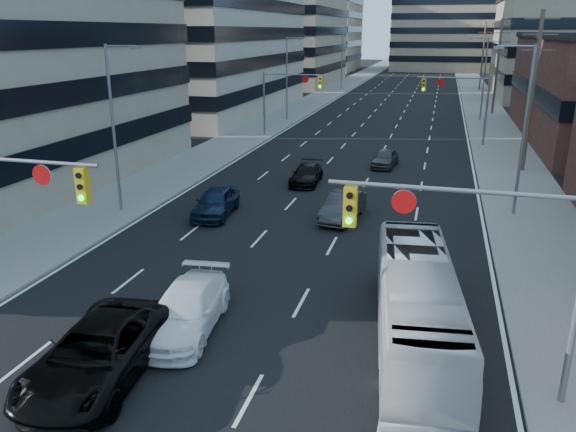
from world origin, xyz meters
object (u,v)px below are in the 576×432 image
(white_van, at_px, (186,309))
(sedan_blue, at_px, (216,202))
(transit_bus, at_px, (417,303))
(black_pickup, at_px, (97,353))

(white_van, height_order, sedan_blue, sedan_blue)
(white_van, height_order, transit_bus, transit_bus)
(black_pickup, height_order, sedan_blue, black_pickup)
(black_pickup, distance_m, transit_bus, 9.81)
(transit_bus, xyz_separation_m, sedan_blue, (-11.20, 10.60, -0.61))
(white_van, xyz_separation_m, transit_bus, (7.47, 1.20, 0.63))
(black_pickup, relative_size, transit_bus, 0.60)
(white_van, distance_m, sedan_blue, 12.37)
(white_van, relative_size, transit_bus, 0.52)
(white_van, bearing_deg, sedan_blue, 101.11)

